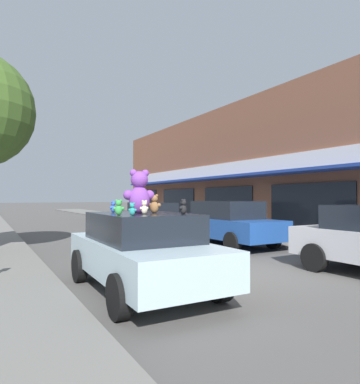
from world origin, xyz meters
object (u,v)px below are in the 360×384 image
(plush_art_car, at_px, (142,249))
(teddy_bear_cream, at_px, (144,207))
(teddy_bear_brown, at_px, (154,204))
(teddy_bear_blue, at_px, (113,207))
(teddy_bear_black, at_px, (183,207))
(teddy_bear_red, at_px, (138,204))
(teddy_bear_teal, at_px, (132,209))
(parked_car_far_right, at_px, (152,215))
(teddy_bear_green, at_px, (119,208))
(teddy_bear_giant, at_px, (139,192))
(parked_car_far_center, at_px, (227,222))
(teddy_bear_white, at_px, (135,204))

(plush_art_car, bearing_deg, teddy_bear_cream, -105.03)
(teddy_bear_brown, height_order, teddy_bear_blue, teddy_bear_brown)
(teddy_bear_black, height_order, teddy_bear_red, teddy_bear_red)
(teddy_bear_blue, xyz_separation_m, teddy_bear_teal, (-0.13, -1.33, -0.01))
(teddy_bear_teal, relative_size, parked_car_far_right, 0.05)
(parked_car_far_right, bearing_deg, teddy_bear_green, -117.72)
(teddy_bear_giant, distance_m, parked_car_far_right, 11.91)
(teddy_bear_teal, relative_size, teddy_bear_red, 0.62)
(teddy_bear_cream, xyz_separation_m, parked_car_far_right, (5.29, 10.95, -0.75))
(teddy_bear_red, bearing_deg, teddy_bear_giant, 21.33)
(teddy_bear_blue, bearing_deg, parked_car_far_right, -151.35)
(teddy_bear_blue, relative_size, parked_car_far_center, 0.05)
(teddy_bear_cream, relative_size, parked_car_far_center, 0.05)
(teddy_bear_teal, bearing_deg, teddy_bear_brown, -83.37)
(teddy_bear_white, xyz_separation_m, teddy_bear_red, (0.27, 0.53, -0.00))
(teddy_bear_blue, height_order, teddy_bear_cream, teddy_bear_cream)
(plush_art_car, height_order, teddy_bear_black, teddy_bear_black)
(teddy_bear_blue, distance_m, teddy_bear_cream, 1.00)
(teddy_bear_green, relative_size, teddy_bear_brown, 0.73)
(teddy_bear_black, bearing_deg, plush_art_car, -86.61)
(teddy_bear_black, xyz_separation_m, teddy_bear_green, (-1.10, 0.29, -0.00))
(parked_car_far_center, bearing_deg, teddy_bear_black, -134.12)
(teddy_bear_black, xyz_separation_m, parked_car_far_center, (4.72, 4.87, -0.75))
(teddy_bear_white, xyz_separation_m, teddy_bear_blue, (-0.38, 0.22, -0.06))
(teddy_bear_blue, relative_size, teddy_bear_cream, 0.92)
(teddy_bear_teal, height_order, parked_car_far_center, teddy_bear_teal)
(plush_art_car, height_order, teddy_bear_teal, teddy_bear_teal)
(teddy_bear_cream, height_order, teddy_bear_red, teddy_bear_red)
(plush_art_car, height_order, parked_car_far_center, parked_car_far_center)
(teddy_bear_giant, distance_m, teddy_bear_red, 1.06)
(plush_art_car, xyz_separation_m, teddy_bear_giant, (-0.06, -0.02, 1.09))
(teddy_bear_black, relative_size, teddy_bear_red, 0.78)
(parked_car_far_center, bearing_deg, teddy_bear_cream, -139.91)
(teddy_bear_white, bearing_deg, teddy_bear_green, -5.37)
(teddy_bear_giant, relative_size, teddy_bear_white, 2.35)
(teddy_bear_brown, bearing_deg, plush_art_car, 32.25)
(teddy_bear_giant, distance_m, teddy_bear_teal, 0.85)
(teddy_bear_black, bearing_deg, teddy_bear_red, -113.33)
(teddy_bear_blue, height_order, parked_car_far_center, teddy_bear_blue)
(teddy_bear_teal, bearing_deg, teddy_bear_blue, -41.43)
(teddy_bear_cream, bearing_deg, teddy_bear_black, 131.81)
(plush_art_car, bearing_deg, parked_car_far_center, 39.50)
(plush_art_car, xyz_separation_m, teddy_bear_red, (0.31, 0.94, 0.85))
(teddy_bear_teal, distance_m, teddy_bear_red, 1.83)
(teddy_bear_green, relative_size, teddy_bear_cream, 1.06)
(teddy_bear_red, bearing_deg, teddy_bear_black, 47.84)
(teddy_bear_brown, bearing_deg, teddy_bear_green, 68.58)
(teddy_bear_black, bearing_deg, teddy_bear_green, -43.67)
(teddy_bear_giant, relative_size, teddy_bear_green, 3.13)
(teddy_bear_green, bearing_deg, teddy_bear_giant, -111.73)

